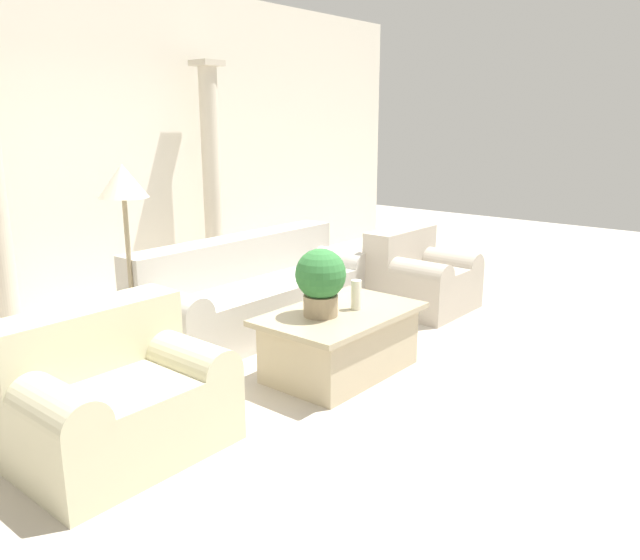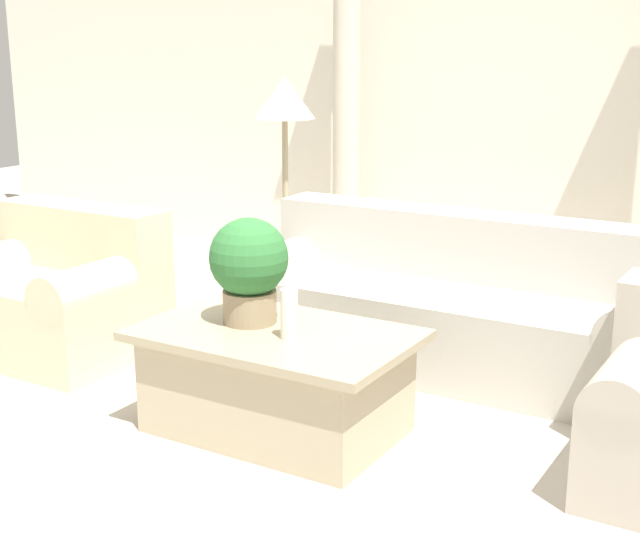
{
  "view_description": "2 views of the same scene",
  "coord_description": "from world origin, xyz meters",
  "px_view_note": "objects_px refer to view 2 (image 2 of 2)",
  "views": [
    {
      "loc": [
        -3.29,
        -2.95,
        1.83
      ],
      "look_at": [
        0.26,
        -0.01,
        0.64
      ],
      "focal_mm": 35.0,
      "sensor_mm": 36.0,
      "label": 1
    },
    {
      "loc": [
        2.23,
        -3.42,
        1.72
      ],
      "look_at": [
        0.23,
        -0.07,
        0.67
      ],
      "focal_mm": 50.0,
      "sensor_mm": 36.0,
      "label": 2
    }
  ],
  "objects_px": {
    "sofa_long": "(450,306)",
    "potted_plant": "(249,265)",
    "floor_lamp": "(285,117)",
    "coffee_table": "(276,380)",
    "loveseat": "(57,292)"
  },
  "relations": [
    {
      "from": "loveseat",
      "to": "floor_lamp",
      "type": "distance_m",
      "value": 1.67
    },
    {
      "from": "coffee_table",
      "to": "potted_plant",
      "type": "distance_m",
      "value": 0.53
    },
    {
      "from": "sofa_long",
      "to": "potted_plant",
      "type": "bearing_deg",
      "value": -112.96
    },
    {
      "from": "sofa_long",
      "to": "coffee_table",
      "type": "bearing_deg",
      "value": -104.93
    },
    {
      "from": "loveseat",
      "to": "potted_plant",
      "type": "height_order",
      "value": "potted_plant"
    },
    {
      "from": "sofa_long",
      "to": "floor_lamp",
      "type": "distance_m",
      "value": 1.51
    },
    {
      "from": "sofa_long",
      "to": "potted_plant",
      "type": "xyz_separation_m",
      "value": [
        -0.5,
        -1.17,
        0.42
      ]
    },
    {
      "from": "coffee_table",
      "to": "floor_lamp",
      "type": "height_order",
      "value": "floor_lamp"
    },
    {
      "from": "sofa_long",
      "to": "coffee_table",
      "type": "distance_m",
      "value": 1.27
    },
    {
      "from": "floor_lamp",
      "to": "coffee_table",
      "type": "bearing_deg",
      "value": -58.7
    },
    {
      "from": "sofa_long",
      "to": "potted_plant",
      "type": "relative_size",
      "value": 4.74
    },
    {
      "from": "potted_plant",
      "to": "loveseat",
      "type": "bearing_deg",
      "value": 170.73
    },
    {
      "from": "sofa_long",
      "to": "coffee_table",
      "type": "xyz_separation_m",
      "value": [
        -0.33,
        -1.22,
        -0.08
      ]
    },
    {
      "from": "loveseat",
      "to": "potted_plant",
      "type": "distance_m",
      "value": 1.59
    },
    {
      "from": "coffee_table",
      "to": "potted_plant",
      "type": "height_order",
      "value": "potted_plant"
    }
  ]
}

